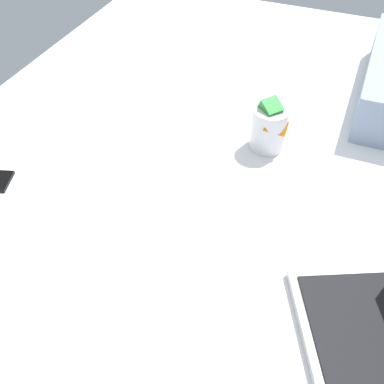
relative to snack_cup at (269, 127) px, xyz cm
name	(u,v)px	position (x,y,z in cm)	size (l,w,h in cm)	color
bed_mattress	(221,165)	(1.40, -11.20, -14.97)	(180.00, 140.00, 18.00)	white
snack_cup	(269,127)	(0.00, 0.00, 0.00)	(9.51, 9.30, 13.82)	silver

